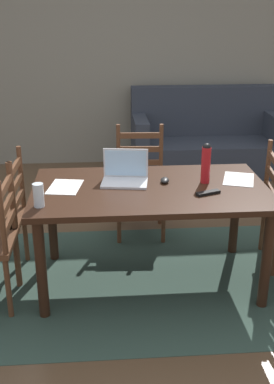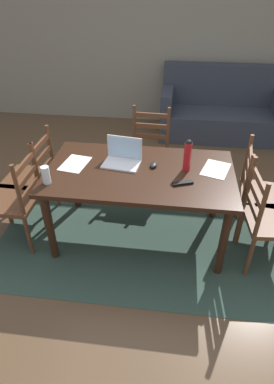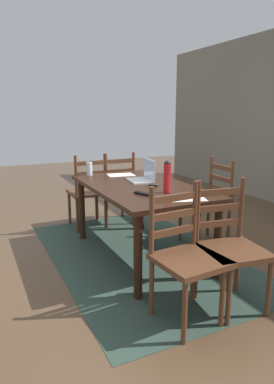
{
  "view_description": "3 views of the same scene",
  "coord_description": "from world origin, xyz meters",
  "views": [
    {
      "loc": [
        -0.33,
        -3.05,
        1.92
      ],
      "look_at": [
        -0.09,
        0.09,
        0.67
      ],
      "focal_mm": 44.43,
      "sensor_mm": 36.0,
      "label": 1
    },
    {
      "loc": [
        0.28,
        -2.37,
        2.21
      ],
      "look_at": [
        -0.03,
        0.03,
        0.49
      ],
      "focal_mm": 30.24,
      "sensor_mm": 36.0,
      "label": 2
    },
    {
      "loc": [
        2.92,
        -1.45,
        1.44
      ],
      "look_at": [
        -0.04,
        -0.02,
        0.67
      ],
      "focal_mm": 31.82,
      "sensor_mm": 36.0,
      "label": 3
    }
  ],
  "objects": [
    {
      "name": "water_bottle",
      "position": [
        0.4,
        0.07,
        0.89
      ],
      "size": [
        0.06,
        0.06,
        0.29
      ],
      "color": "red",
      "rests_on": "dining_table"
    },
    {
      "name": "laptop",
      "position": [
        -0.17,
        0.13,
        0.8
      ],
      "size": [
        0.35,
        0.26,
        0.23
      ],
      "color": "silver",
      "rests_on": "dining_table"
    },
    {
      "name": "drinking_glass",
      "position": [
        -0.73,
        -0.28,
        0.82
      ],
      "size": [
        0.07,
        0.07,
        0.15
      ],
      "primitive_type": "cylinder",
      "color": "silver",
      "rests_on": "dining_table"
    },
    {
      "name": "ground_plane",
      "position": [
        0.0,
        0.0,
        0.0
      ],
      "size": [
        14.0,
        14.0,
        0.0
      ],
      "primitive_type": "plane",
      "color": "brown"
    },
    {
      "name": "couch",
      "position": [
        0.95,
        2.49,
        0.36
      ],
      "size": [
        1.8,
        0.8,
        1.0
      ],
      "color": "#2D333D",
      "rests_on": "ground"
    },
    {
      "name": "area_rug",
      "position": [
        0.0,
        0.0,
        0.0
      ],
      "size": [
        2.7,
        1.7,
        0.01
      ],
      "primitive_type": "cube",
      "color": "#2D4238",
      "rests_on": "ground"
    },
    {
      "name": "chair_far_head",
      "position": [
        0.0,
        0.83,
        0.46
      ],
      "size": [
        0.46,
        0.46,
        0.95
      ],
      "color": "#56331E",
      "rests_on": "ground"
    },
    {
      "name": "dining_table",
      "position": [
        0.0,
        0.0,
        0.65
      ],
      "size": [
        1.63,
        0.93,
        0.74
      ],
      "color": "black",
      "rests_on": "ground"
    },
    {
      "name": "computer_mouse",
      "position": [
        0.11,
        0.09,
        0.76
      ],
      "size": [
        0.08,
        0.11,
        0.03
      ],
      "primitive_type": "ellipsoid",
      "rotation": [
        0.0,
        0.0,
        -0.17
      ],
      "color": "black",
      "rests_on": "dining_table"
    },
    {
      "name": "paper_stack_left",
      "position": [
        -0.59,
        0.05,
        0.74
      ],
      "size": [
        0.26,
        0.33,
        0.0
      ],
      "primitive_type": "cube",
      "rotation": [
        0.0,
        0.0,
        -0.17
      ],
      "color": "white",
      "rests_on": "dining_table"
    },
    {
      "name": "paper_stack_right",
      "position": [
        0.65,
        0.11,
        0.74
      ],
      "size": [
        0.29,
        0.35,
        0.0
      ],
      "primitive_type": "cube",
      "rotation": [
        0.0,
        0.0,
        -0.32
      ],
      "color": "white",
      "rests_on": "dining_table"
    },
    {
      "name": "tv_remote",
      "position": [
        0.37,
        -0.16,
        0.75
      ],
      "size": [
        0.17,
        0.1,
        0.02
      ],
      "primitive_type": "cube",
      "rotation": [
        0.0,
        0.0,
        1.93
      ],
      "color": "black",
      "rests_on": "dining_table"
    },
    {
      "name": "wall_back",
      "position": [
        0.0,
        2.97,
        1.35
      ],
      "size": [
        8.0,
        0.12,
        2.7
      ],
      "primitive_type": "cube",
      "color": "gray",
      "rests_on": "ground"
    }
  ]
}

